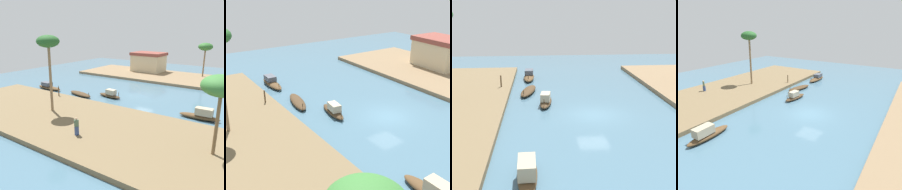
# 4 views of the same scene
# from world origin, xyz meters

# --- Properties ---
(river_water) EXTENTS (64.12, 64.12, 0.00)m
(river_water) POSITION_xyz_m (0.00, 0.00, 0.00)
(river_water) COLOR #476B7F
(river_water) RESTS_ON ground
(riverbank_left) EXTENTS (37.72, 11.80, 0.43)m
(riverbank_left) POSITION_xyz_m (0.00, -13.20, 0.22)
(riverbank_left) COLOR brown
(riverbank_left) RESTS_ON ground
(riverbank_right) EXTENTS (37.72, 11.80, 0.43)m
(riverbank_right) POSITION_xyz_m (0.00, 13.20, 0.22)
(riverbank_right) COLOR #846B4C
(riverbank_right) RESTS_ON ground
(sampan_with_red_awning) EXTENTS (4.16, 1.14, 1.27)m
(sampan_with_red_awning) POSITION_xyz_m (9.38, -5.13, 0.48)
(sampan_with_red_awning) COLOR brown
(sampan_with_red_awning) RESTS_ON river_water
(sampan_downstream_large) EXTENTS (4.74, 1.25, 1.08)m
(sampan_downstream_large) POSITION_xyz_m (-13.43, -5.55, 0.39)
(sampan_downstream_large) COLOR brown
(sampan_downstream_large) RESTS_ON river_water
(sampan_with_tall_canopy) EXTENTS (3.76, 1.43, 1.13)m
(sampan_with_tall_canopy) POSITION_xyz_m (-3.02, -3.83, 0.40)
(sampan_with_tall_canopy) COLOR #47331E
(sampan_with_tall_canopy) RESTS_ON river_water
(sampan_midstream) EXTENTS (4.54, 2.03, 0.82)m
(sampan_midstream) POSITION_xyz_m (-6.98, -5.47, 0.25)
(sampan_midstream) COLOR #47331E
(sampan_midstream) RESTS_ON river_water
(person_on_near_bank) EXTENTS (0.53, 0.53, 1.54)m
(person_on_near_bank) POSITION_xyz_m (2.02, -15.82, 1.06)
(person_on_near_bank) COLOR #33477A
(person_on_near_bank) RESTS_ON riverbank_left
(mooring_post) EXTENTS (0.14, 0.14, 1.22)m
(mooring_post) POSITION_xyz_m (-8.19, -8.31, 1.04)
(mooring_post) COLOR #4C3823
(mooring_post) RESTS_ON riverbank_left
(palm_tree_left_near) EXTENTS (2.33, 2.33, 8.05)m
(palm_tree_left_near) POSITION_xyz_m (-4.43, -12.74, 7.56)
(palm_tree_left_near) COLOR #7F6647
(palm_tree_left_near) RESTS_ON riverbank_left
(palm_tree_left_far) EXTENTS (2.70, 2.70, 5.74)m
(palm_tree_left_far) POSITION_xyz_m (12.20, -12.56, 5.36)
(palm_tree_left_far) COLOR brown
(palm_tree_left_far) RESTS_ON riverbank_left
(palm_tree_right_tall) EXTENTS (2.56, 2.56, 6.18)m
(palm_tree_right_tall) POSITION_xyz_m (3.98, 16.43, 5.80)
(palm_tree_right_tall) COLOR #7F6647
(palm_tree_right_tall) RESTS_ON riverbank_right
(riverside_building) EXTENTS (6.69, 5.06, 3.91)m
(riverside_building) POSITION_xyz_m (-7.00, 15.75, 2.42)
(riverside_building) COLOR beige
(riverside_building) RESTS_ON riverbank_right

